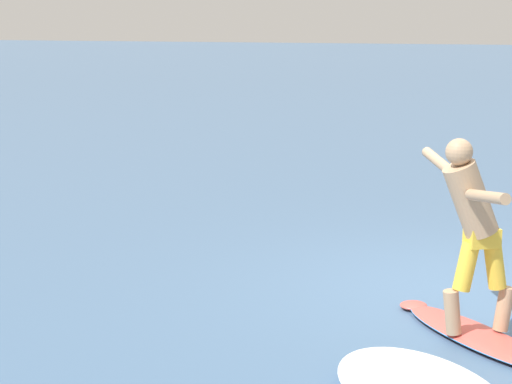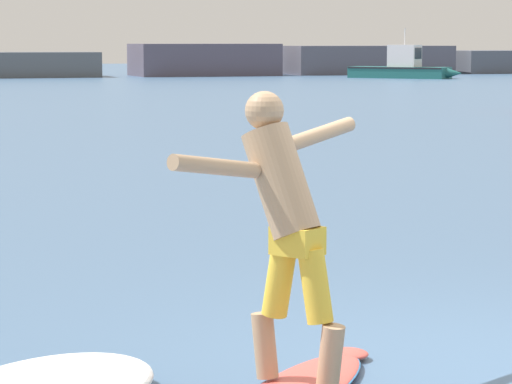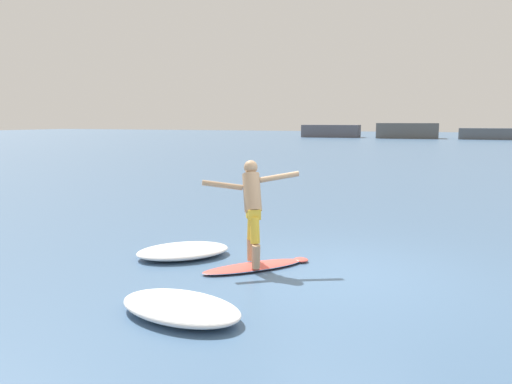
% 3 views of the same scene
% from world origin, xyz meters
% --- Properties ---
extents(ground_plane, '(200.00, 200.00, 0.00)m').
position_xyz_m(ground_plane, '(0.00, 0.00, 0.00)').
color(ground_plane, '#426387').
extents(rock_jetty_breakwater, '(60.18, 4.84, 2.00)m').
position_xyz_m(rock_jetty_breakwater, '(11.02, 62.00, 0.86)').
color(rock_jetty_breakwater, '#55555E').
rests_on(rock_jetty_breakwater, ground).
extents(surfer, '(1.39, 0.95, 1.67)m').
position_xyz_m(surfer, '(-1.39, -0.15, 1.06)').
color(surfer, tan).
rests_on(surfer, surfboard).
extents(fishing_boat_near_jetty, '(5.20, 5.31, 2.70)m').
position_xyz_m(fishing_boat_near_jetty, '(24.43, 53.87, 0.56)').
color(fishing_boat_near_jetty, '#1F605E').
rests_on(fishing_boat_near_jetty, ground).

